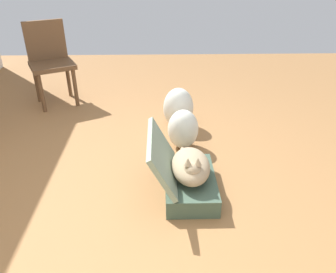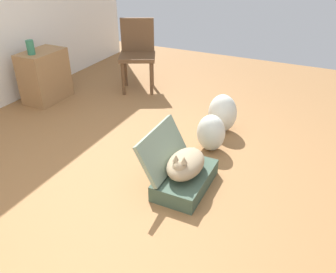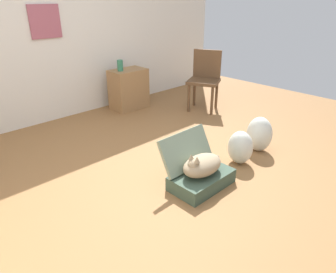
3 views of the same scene
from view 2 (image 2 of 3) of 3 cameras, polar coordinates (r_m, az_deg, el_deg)
ground_plane at (r=3.09m, az=-5.63°, el=-6.34°), size 7.68×7.68×0.00m
suitcase_base at (r=2.90m, az=2.88°, el=-7.16°), size 0.61×0.37×0.14m
suitcase_lid at (r=2.83m, az=-0.84°, el=-2.15°), size 0.61×0.21×0.35m
cat at (r=2.80m, az=2.88°, el=-4.56°), size 0.52×0.28×0.24m
plastic_bag_white at (r=3.36m, az=7.13°, el=0.61°), size 0.25×0.28×0.37m
plastic_bag_clear at (r=3.71m, az=9.00°, el=3.83°), size 0.26×0.30×0.42m
side_table at (r=4.67m, az=-19.72°, el=9.39°), size 0.57×0.36×0.63m
vase_tall at (r=4.46m, az=-21.83°, el=13.54°), size 0.09×0.09×0.17m
chair at (r=4.74m, az=-5.08°, el=13.83°), size 0.58×0.60×0.92m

